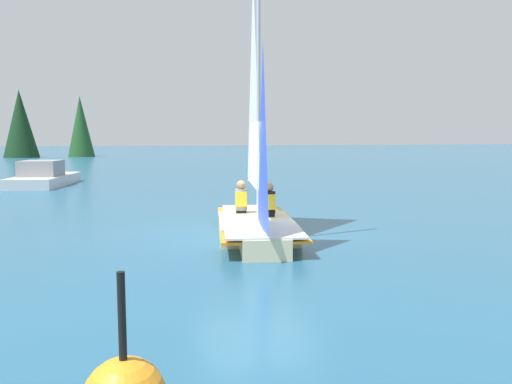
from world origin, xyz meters
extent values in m
plane|color=#235675|center=(0.00, 0.00, 0.00)|extent=(260.00, 260.00, 0.00)
cube|color=beige|center=(0.00, 0.00, 0.19)|extent=(2.08, 2.80, 0.39)
cube|color=beige|center=(-0.36, -1.76, 0.19)|extent=(1.08, 1.21, 0.39)
cube|color=beige|center=(0.36, 1.76, 0.19)|extent=(1.55, 1.31, 0.39)
cube|color=orange|center=(0.00, 0.00, 0.32)|extent=(2.49, 4.74, 0.05)
cube|color=silver|center=(-0.25, -1.24, 0.41)|extent=(1.86, 2.32, 0.04)
cylinder|color=#B7B7BC|center=(-0.11, -0.56, 3.19)|extent=(0.08, 0.08, 5.60)
cylinder|color=#B7B7BC|center=(0.15, 0.73, 1.09)|extent=(0.60, 2.60, 0.07)
pyramid|color=white|center=(0.15, 0.73, 3.49)|extent=(0.55, 2.47, 4.75)
pyramid|color=blue|center=(-0.29, -1.41, 2.26)|extent=(0.36, 1.53, 3.53)
cube|color=black|center=(0.48, 2.33, 0.14)|extent=(0.05, 0.08, 0.27)
cube|color=black|center=(0.40, 0.32, 0.23)|extent=(0.29, 0.32, 0.45)
cylinder|color=black|center=(0.40, 0.32, 0.71)|extent=(0.35, 0.35, 0.50)
cube|color=yellow|center=(0.40, 0.32, 0.73)|extent=(0.32, 0.39, 0.35)
sphere|color=#A87A56|center=(0.40, 0.32, 1.05)|extent=(0.22, 0.22, 0.22)
cube|color=black|center=(-0.07, 0.99, 0.23)|extent=(0.29, 0.32, 0.45)
cylinder|color=gray|center=(-0.07, 0.99, 0.71)|extent=(0.35, 0.35, 0.50)
cube|color=yellow|center=(-0.07, 0.99, 0.73)|extent=(0.32, 0.39, 0.35)
sphere|color=#A87A56|center=(-0.07, 0.99, 1.05)|extent=(0.22, 0.22, 0.22)
cube|color=silver|center=(-5.88, 14.22, 0.23)|extent=(2.98, 5.22, 0.46)
cube|color=gray|center=(-5.96, 13.86, 0.81)|extent=(1.92, 2.02, 0.70)
cube|color=black|center=(-5.34, 16.74, 0.27)|extent=(0.29, 0.29, 0.55)
cone|color=#143319|center=(-12.15, 50.11, 3.71)|extent=(3.75, 3.75, 7.43)
cone|color=#1E4C23|center=(-5.90, 50.63, 3.46)|extent=(2.98, 2.98, 6.92)
cylinder|color=black|center=(-3.04, -6.73, 0.82)|extent=(0.06, 0.06, 0.76)
camera|label=1|loc=(-3.11, -10.39, 2.17)|focal=35.00mm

